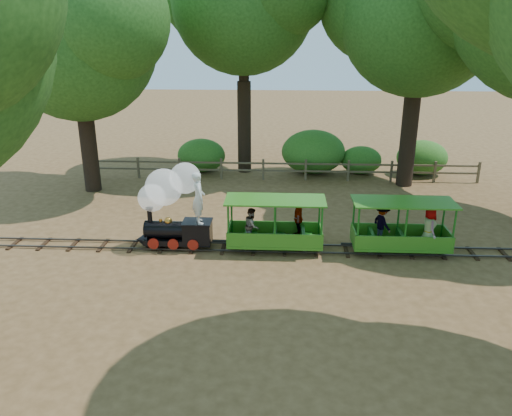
{
  "coord_description": "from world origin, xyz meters",
  "views": [
    {
      "loc": [
        -0.15,
        -14.81,
        6.77
      ],
      "look_at": [
        -0.95,
        0.5,
        1.26
      ],
      "focal_mm": 35.0,
      "sensor_mm": 36.0,
      "label": 1
    }
  ],
  "objects_px": {
    "carriage_rear": "(402,230)",
    "carriage_front": "(276,228)",
    "fence": "(284,168)",
    "locomotive": "(172,200)"
  },
  "relations": [
    {
      "from": "fence",
      "to": "carriage_front",
      "type": "bearing_deg",
      "value": -92.14
    },
    {
      "from": "carriage_front",
      "to": "fence",
      "type": "bearing_deg",
      "value": 87.86
    },
    {
      "from": "carriage_front",
      "to": "fence",
      "type": "distance_m",
      "value": 7.98
    },
    {
      "from": "carriage_rear",
      "to": "locomotive",
      "type": "bearing_deg",
      "value": 179.42
    },
    {
      "from": "carriage_rear",
      "to": "carriage_front",
      "type": "bearing_deg",
      "value": 179.35
    },
    {
      "from": "locomotive",
      "to": "carriage_rear",
      "type": "distance_m",
      "value": 7.37
    },
    {
      "from": "locomotive",
      "to": "carriage_front",
      "type": "distance_m",
      "value": 3.43
    },
    {
      "from": "carriage_front",
      "to": "carriage_rear",
      "type": "relative_size",
      "value": 1.0
    },
    {
      "from": "locomotive",
      "to": "carriage_rear",
      "type": "relative_size",
      "value": 0.92
    },
    {
      "from": "carriage_front",
      "to": "fence",
      "type": "height_order",
      "value": "carriage_front"
    }
  ]
}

